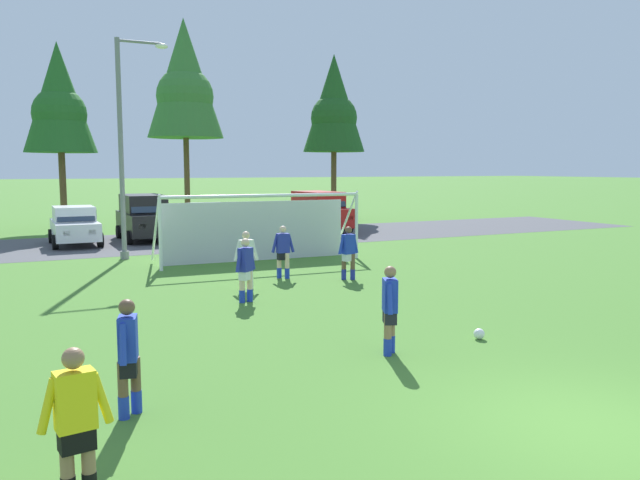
# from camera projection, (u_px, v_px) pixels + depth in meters

# --- Properties ---
(ground_plane) EXTENTS (400.00, 400.00, 0.00)m
(ground_plane) POSITION_uv_depth(u_px,v_px,m) (234.00, 267.00, 21.65)
(ground_plane) COLOR #477A2D
(parking_lot_strip) EXTENTS (52.00, 8.40, 0.01)m
(parking_lot_strip) POSITION_uv_depth(u_px,v_px,m) (177.00, 241.00, 29.33)
(parking_lot_strip) COLOR #4C4C51
(parking_lot_strip) RESTS_ON ground
(soccer_ball) EXTENTS (0.22, 0.22, 0.22)m
(soccer_ball) POSITION_uv_depth(u_px,v_px,m) (479.00, 334.00, 12.49)
(soccer_ball) COLOR white
(soccer_ball) RESTS_ON ground
(soccer_goal) EXTENTS (7.47, 2.16, 2.57)m
(soccer_goal) POSITION_uv_depth(u_px,v_px,m) (258.00, 226.00, 22.88)
(soccer_goal) COLOR white
(soccer_goal) RESTS_ON ground
(referee) EXTENTS (0.75, 0.30, 1.64)m
(referee) POSITION_uv_depth(u_px,v_px,m) (76.00, 427.00, 6.27)
(referee) COLOR #936B4C
(referee) RESTS_ON ground
(player_striker_near) EXTENTS (0.35, 0.71, 1.64)m
(player_striker_near) POSITION_uv_depth(u_px,v_px,m) (129.00, 358.00, 8.55)
(player_striker_near) COLOR brown
(player_striker_near) RESTS_ON ground
(player_midfield_center) EXTENTS (0.74, 0.27, 1.64)m
(player_midfield_center) POSITION_uv_depth(u_px,v_px,m) (246.00, 260.00, 17.67)
(player_midfield_center) COLOR beige
(player_midfield_center) RESTS_ON ground
(player_defender_far) EXTENTS (0.44, 0.67, 1.64)m
(player_defender_far) POSITION_uv_depth(u_px,v_px,m) (390.00, 310.00, 11.42)
(player_defender_far) COLOR #936B4C
(player_defender_far) RESTS_ON ground
(player_winger_left) EXTENTS (0.73, 0.34, 1.64)m
(player_winger_left) POSITION_uv_depth(u_px,v_px,m) (283.00, 252.00, 19.36)
(player_winger_left) COLOR beige
(player_winger_left) RESTS_ON ground
(player_winger_right) EXTENTS (0.75, 0.32, 1.64)m
(player_winger_right) POSITION_uv_depth(u_px,v_px,m) (348.00, 253.00, 19.11)
(player_winger_right) COLOR brown
(player_winger_right) RESTS_ON ground
(player_trailing_back) EXTENTS (0.68, 0.46, 1.64)m
(player_trailing_back) POSITION_uv_depth(u_px,v_px,m) (246.00, 270.00, 15.89)
(player_trailing_back) COLOR beige
(player_trailing_back) RESTS_ON ground
(parked_car_slot_far_left) EXTENTS (2.07, 4.22, 1.72)m
(parked_car_slot_far_left) POSITION_uv_depth(u_px,v_px,m) (75.00, 226.00, 27.74)
(parked_car_slot_far_left) COLOR silver
(parked_car_slot_far_left) RESTS_ON ground
(parked_car_slot_left) EXTENTS (2.18, 4.62, 2.16)m
(parked_car_slot_left) POSITION_uv_depth(u_px,v_px,m) (144.00, 217.00, 29.60)
(parked_car_slot_left) COLOR black
(parked_car_slot_left) RESTS_ON ground
(parked_car_slot_center_left) EXTENTS (2.15, 4.26, 1.72)m
(parked_car_slot_center_left) POSITION_uv_depth(u_px,v_px,m) (210.00, 221.00, 30.15)
(parked_car_slot_center_left) COLOR #B2B2BC
(parked_car_slot_center_left) RESTS_ON ground
(parked_car_slot_center) EXTENTS (2.12, 4.24, 1.72)m
(parked_car_slot_center) POSITION_uv_depth(u_px,v_px,m) (285.00, 219.00, 31.14)
(parked_car_slot_center) COLOR maroon
(parked_car_slot_center) RESTS_ON ground
(parked_car_slot_center_right) EXTENTS (2.36, 4.71, 2.16)m
(parked_car_slot_center_right) POSITION_uv_depth(u_px,v_px,m) (319.00, 211.00, 33.76)
(parked_car_slot_center_right) COLOR red
(parked_car_slot_center_right) RESTS_ON ground
(tree_mid_left) EXTENTS (3.84, 3.84, 10.25)m
(tree_mid_left) POSITION_uv_depth(u_px,v_px,m) (59.00, 101.00, 34.06)
(tree_mid_left) COLOR brown
(tree_mid_left) RESTS_ON ground
(tree_center_back) EXTENTS (4.82, 4.82, 12.85)m
(tree_center_back) POSITION_uv_depth(u_px,v_px,m) (185.00, 82.00, 39.74)
(tree_center_back) COLOR brown
(tree_center_back) RESTS_ON ground
(tree_mid_right) EXTENTS (4.04, 4.04, 10.77)m
(tree_mid_right) POSITION_uv_depth(u_px,v_px,m) (334.00, 107.00, 40.75)
(tree_mid_right) COLOR brown
(tree_mid_right) RESTS_ON ground
(street_lamp) EXTENTS (2.00, 0.32, 8.13)m
(street_lamp) POSITION_uv_depth(u_px,v_px,m) (125.00, 147.00, 23.17)
(street_lamp) COLOR slate
(street_lamp) RESTS_ON ground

